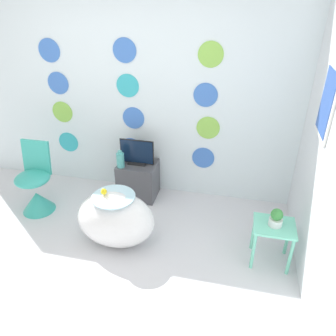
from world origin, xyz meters
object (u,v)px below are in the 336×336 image
Objects in this scene: chair at (36,190)px; tv at (137,153)px; bathtub at (116,219)px; potted_plant_left at (276,218)px; vase at (120,160)px.

chair is 1.26m from tv.
potted_plant_left reaches higher than bathtub.
tv is (-0.05, 0.89, 0.30)m from bathtub.
vase is (0.91, 0.44, 0.28)m from chair.
chair is 1.05m from vase.
bathtub is at bearing -16.41° from chair.
vase is at bearing 105.63° from bathtub.
chair is at bearing 163.59° from bathtub.
potted_plant_left is (2.67, -0.25, 0.24)m from chair.
vase is (-0.17, -0.12, -0.05)m from tv.
bathtub is at bearing -87.05° from tv.
tv is (1.08, 0.56, 0.33)m from chair.
bathtub is 0.95m from tv.
vase is at bearing -144.49° from tv.
potted_plant_left is (1.54, 0.08, 0.22)m from bathtub.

